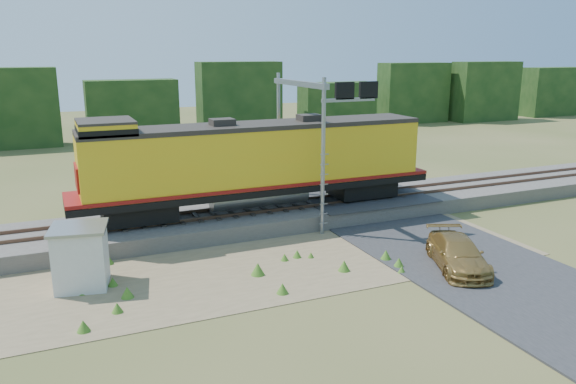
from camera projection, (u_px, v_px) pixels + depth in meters
name	position (u px, v px, depth m)	size (l,w,h in m)	color
ground	(294.00, 264.00, 24.01)	(140.00, 140.00, 0.00)	#475123
ballast	(247.00, 218.00, 29.25)	(70.00, 5.00, 0.80)	slate
rails	(247.00, 209.00, 29.13)	(70.00, 1.54, 0.16)	brown
dirt_shoulder	(246.00, 267.00, 23.68)	(26.00, 8.00, 0.03)	#8C7754
road	(419.00, 236.00, 27.35)	(7.00, 66.00, 0.86)	#38383A
tree_line_north	(142.00, 109.00, 57.07)	(130.00, 3.00, 6.50)	#153312
weed_clumps	(214.00, 276.00, 22.75)	(15.00, 6.20, 0.56)	#467722
locomotive	(254.00, 162.00, 28.68)	(18.96, 2.89, 4.89)	black
shed	(81.00, 256.00, 21.47)	(2.40, 2.40, 2.44)	silver
signal_gantry	(312.00, 114.00, 28.63)	(3.05, 6.20, 7.69)	gray
car	(458.00, 254.00, 23.39)	(1.84, 4.52, 1.31)	#A37C3C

